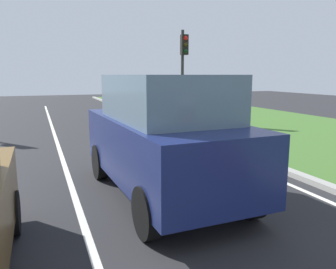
# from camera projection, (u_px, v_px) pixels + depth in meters

# --- Properties ---
(ground_plane) EXTENTS (60.00, 60.00, 0.00)m
(ground_plane) POSITION_uv_depth(u_px,v_px,m) (83.00, 148.00, 10.64)
(ground_plane) COLOR #262628
(lane_line_center) EXTENTS (0.12, 32.00, 0.01)m
(lane_line_center) POSITION_uv_depth(u_px,v_px,m) (60.00, 150.00, 10.39)
(lane_line_center) COLOR silver
(lane_line_center) RESTS_ON ground
(lane_line_right_edge) EXTENTS (0.12, 32.00, 0.01)m
(lane_line_right_edge) POSITION_uv_depth(u_px,v_px,m) (187.00, 140.00, 11.92)
(lane_line_right_edge) COLOR silver
(lane_line_right_edge) RESTS_ON ground
(grass_verge_right) EXTENTS (9.00, 48.00, 0.06)m
(grass_verge_right) POSITION_uv_depth(u_px,v_px,m) (298.00, 131.00, 13.65)
(grass_verge_right) COLOR #3D6628
(grass_verge_right) RESTS_ON ground
(curb_right) EXTENTS (0.24, 48.00, 0.12)m
(curb_right) POSITION_uv_depth(u_px,v_px,m) (200.00, 138.00, 12.09)
(curb_right) COLOR #9E9B93
(curb_right) RESTS_ON ground
(car_suv_ahead) EXTENTS (2.12, 4.57, 2.28)m
(car_suv_ahead) POSITION_uv_depth(u_px,v_px,m) (163.00, 136.00, 6.29)
(car_suv_ahead) COLOR navy
(car_suv_ahead) RESTS_ON ground
(traffic_light_near_right) EXTENTS (0.32, 0.50, 4.30)m
(traffic_light_near_right) POSITION_uv_depth(u_px,v_px,m) (184.00, 61.00, 15.58)
(traffic_light_near_right) COLOR #2D2D2D
(traffic_light_near_right) RESTS_ON ground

